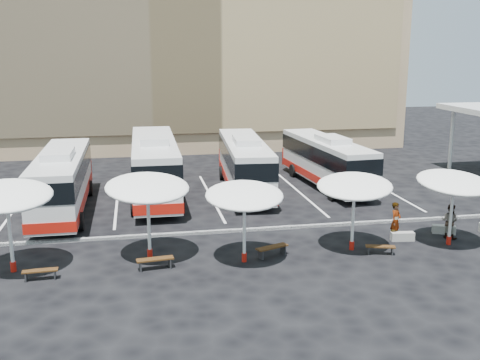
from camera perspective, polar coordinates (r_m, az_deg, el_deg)
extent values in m
plane|color=black|center=(29.12, -0.84, -5.63)|extent=(120.00, 120.00, 0.00)
cube|color=tan|center=(59.44, -6.39, 16.08)|extent=(42.00, 18.00, 25.00)
cube|color=tan|center=(50.36, -5.54, 16.07)|extent=(40.00, 0.30, 20.00)
cylinder|color=silver|center=(47.66, 20.71, 3.88)|extent=(0.30, 0.30, 4.80)
cube|color=black|center=(29.56, -1.01, -5.18)|extent=(34.00, 0.25, 0.15)
cube|color=white|center=(37.12, -21.68, -2.42)|extent=(0.15, 12.00, 0.01)
cube|color=white|center=(36.42, -12.39, -2.07)|extent=(0.15, 12.00, 0.01)
cube|color=white|center=(36.69, -2.98, -1.66)|extent=(0.15, 12.00, 0.01)
cube|color=white|center=(37.93, 6.03, -1.23)|extent=(0.15, 12.00, 0.01)
cube|color=white|center=(40.04, 14.29, -0.80)|extent=(0.15, 12.00, 0.01)
cube|color=silver|center=(34.47, -17.61, 0.07)|extent=(2.53, 11.94, 2.98)
cube|color=black|center=(34.35, -17.68, 1.04)|extent=(2.59, 12.00, 1.09)
cube|color=#B4160C|center=(34.73, -17.49, -1.69)|extent=(2.59, 12.00, 0.55)
cube|color=#B4160C|center=(40.43, -16.62, 0.92)|extent=(2.55, 0.21, 1.39)
cube|color=silver|center=(33.18, -18.00, 2.54)|extent=(1.60, 2.99, 0.40)
cylinder|color=black|center=(38.32, -18.74, -0.95)|extent=(0.35, 1.00, 0.99)
cylinder|color=black|center=(38.05, -15.04, -0.80)|extent=(0.35, 1.00, 0.99)
cylinder|color=black|center=(31.21, -20.50, -4.23)|extent=(0.35, 1.00, 0.99)
cylinder|color=black|center=(30.87, -15.94, -4.08)|extent=(0.35, 1.00, 0.99)
cube|color=silver|center=(36.70, -8.69, 1.56)|extent=(2.82, 12.94, 3.23)
cube|color=black|center=(36.57, -8.72, 2.55)|extent=(2.89, 13.01, 1.18)
cube|color=#B4160C|center=(36.95, -8.62, -0.24)|extent=(2.89, 13.01, 0.59)
cube|color=#B4160C|center=(43.19, -8.90, 2.20)|extent=(2.76, 0.24, 1.51)
cube|color=silver|center=(35.31, -8.74, 4.13)|extent=(1.75, 3.25, 0.43)
cylinder|color=black|center=(40.70, -10.66, 0.38)|extent=(0.39, 1.08, 1.08)
cylinder|color=black|center=(40.75, -6.87, 0.53)|extent=(0.39, 1.08, 1.08)
cylinder|color=black|center=(32.87, -10.72, -2.68)|extent=(0.39, 1.08, 1.08)
cylinder|color=black|center=(32.93, -6.04, -2.49)|extent=(0.39, 1.08, 1.08)
cube|color=silver|center=(37.68, 0.45, 1.76)|extent=(3.36, 12.03, 2.97)
cube|color=black|center=(37.57, 0.45, 2.64)|extent=(3.43, 12.09, 1.09)
cube|color=#B4160C|center=(37.91, 0.45, 0.14)|extent=(3.43, 12.09, 0.54)
cube|color=#B4160C|center=(43.62, -0.48, 2.33)|extent=(2.54, 0.39, 1.39)
cube|color=silver|center=(36.42, 0.64, 4.05)|extent=(1.80, 3.08, 0.40)
cylinder|color=black|center=(41.24, -1.83, 0.71)|extent=(0.42, 1.01, 0.99)
cylinder|color=black|center=(41.50, 1.58, 0.79)|extent=(0.42, 1.01, 0.99)
cylinder|color=black|center=(34.05, -0.83, -1.97)|extent=(0.42, 1.01, 0.99)
cylinder|color=black|center=(34.37, 3.28, -1.84)|extent=(0.42, 1.01, 0.99)
cube|color=silver|center=(39.51, 8.75, 2.01)|extent=(3.22, 11.52, 2.84)
cube|color=black|center=(39.41, 8.78, 2.83)|extent=(3.28, 11.58, 1.04)
cube|color=#B4160C|center=(39.72, 8.69, 0.54)|extent=(3.28, 11.58, 0.52)
cube|color=#B4160C|center=(44.81, 5.81, 2.49)|extent=(2.43, 0.37, 1.33)
cube|color=silver|center=(38.38, 9.40, 4.11)|extent=(1.73, 2.95, 0.38)
cylinder|color=black|center=(42.36, 5.42, 0.96)|extent=(0.40, 0.97, 0.95)
cylinder|color=black|center=(43.23, 8.37, 1.12)|extent=(0.40, 0.97, 0.95)
cylinder|color=black|center=(35.96, 9.35, -1.36)|extent=(0.40, 0.97, 0.95)
cylinder|color=black|center=(36.98, 12.70, -1.10)|extent=(0.40, 0.97, 0.95)
cylinder|color=silver|center=(25.91, -22.31, -5.16)|extent=(0.19, 0.19, 3.34)
cylinder|color=#B4160C|center=(26.37, -22.03, -8.15)|extent=(0.30, 0.30, 0.45)
ellipsoid|color=white|center=(25.45, -22.64, -1.46)|extent=(4.59, 4.63, 1.14)
cylinder|color=silver|center=(25.80, -9.25, -4.43)|extent=(0.19, 0.19, 3.30)
cylinder|color=#B4160C|center=(26.27, -9.14, -7.41)|extent=(0.29, 0.29, 0.44)
ellipsoid|color=white|center=(25.35, -9.39, -0.75)|extent=(4.54, 4.58, 1.13)
cylinder|color=silver|center=(25.13, 0.44, -5.04)|extent=(0.15, 0.15, 3.05)
cylinder|color=#B4160C|center=(25.57, 0.43, -7.86)|extent=(0.24, 0.24, 0.41)
ellipsoid|color=white|center=(24.68, 0.45, -1.56)|extent=(3.73, 3.77, 1.05)
cylinder|color=silver|center=(27.15, 11.41, -3.87)|extent=(0.19, 0.19, 3.09)
cylinder|color=#B4160C|center=(27.56, 11.28, -6.54)|extent=(0.30, 0.30, 0.41)
ellipsoid|color=white|center=(26.73, 11.56, -0.59)|extent=(4.67, 4.69, 1.06)
cylinder|color=silver|center=(29.18, 20.65, -3.27)|extent=(0.15, 0.15, 3.09)
cylinder|color=#B4160C|center=(29.56, 20.44, -5.77)|extent=(0.24, 0.24, 0.41)
ellipsoid|color=white|center=(28.79, 20.90, -0.22)|extent=(3.75, 3.79, 1.06)
cube|color=#321D0B|center=(25.00, -19.65, -8.66)|extent=(1.45, 0.45, 0.06)
cube|color=black|center=(25.15, -20.92, -9.17)|extent=(0.08, 0.36, 0.38)
cube|color=black|center=(25.02, -18.29, -9.07)|extent=(0.08, 0.36, 0.38)
cube|color=#321D0B|center=(24.92, -8.63, -7.95)|extent=(1.65, 0.62, 0.06)
cube|color=black|center=(24.93, -10.09, -8.61)|extent=(0.11, 0.41, 0.43)
cube|color=black|center=(25.10, -7.14, -8.34)|extent=(0.11, 0.41, 0.43)
cube|color=#321D0B|center=(26.14, 3.27, -6.82)|extent=(1.63, 0.97, 0.06)
cube|color=black|center=(25.88, 2.11, -7.58)|extent=(0.21, 0.40, 0.42)
cube|color=black|center=(26.57, 4.39, -7.05)|extent=(0.21, 0.40, 0.42)
cube|color=#321D0B|center=(27.17, 14.08, -6.56)|extent=(1.41, 0.75, 0.05)
cube|color=black|center=(27.17, 12.91, -6.96)|extent=(0.15, 0.35, 0.36)
cube|color=black|center=(27.32, 15.19, -6.98)|extent=(0.15, 0.35, 0.36)
cube|color=gray|center=(29.42, 16.18, -5.52)|extent=(1.19, 0.53, 0.43)
cube|color=gray|center=(31.18, 19.99, -4.74)|extent=(1.22, 0.82, 0.43)
imported|color=black|center=(29.32, 15.55, -4.02)|extent=(0.83, 0.78, 1.91)
imported|color=black|center=(30.34, 20.57, -3.94)|extent=(1.08, 1.10, 1.79)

